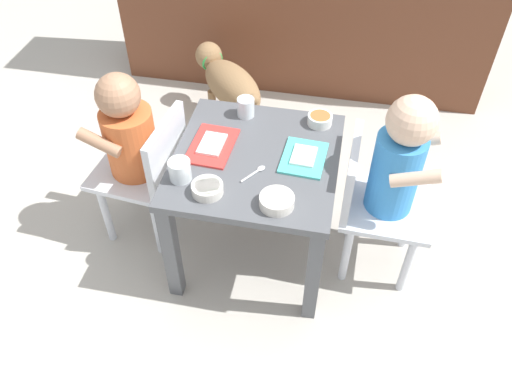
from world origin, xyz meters
TOP-DOWN VIEW (x-y plane):
  - ground_plane at (0.00, 0.00)m, footprint 7.00×7.00m
  - dining_table at (0.00, 0.00)m, footprint 0.51×0.54m
  - seated_child_left at (-0.42, 0.02)m, footprint 0.31×0.31m
  - seated_child_right at (0.42, 0.02)m, footprint 0.29×0.29m
  - dog at (-0.27, 0.72)m, footprint 0.40×0.42m
  - food_tray_left at (-0.15, 0.02)m, footprint 0.14×0.20m
  - food_tray_right at (0.15, 0.02)m, footprint 0.14×0.18m
  - water_cup_left at (-0.08, 0.21)m, footprint 0.06×0.06m
  - water_cup_right at (-0.20, -0.14)m, footprint 0.07×0.07m
  - cereal_bowl_right_side at (-0.11, -0.18)m, footprint 0.09×0.09m
  - cereal_bowl_left_side at (0.10, -0.19)m, footprint 0.10×0.10m
  - veggie_bowl_near at (0.17, 0.21)m, footprint 0.08×0.08m
  - spoon_by_left_tray at (0.01, -0.07)m, footprint 0.07×0.09m

SIDE VIEW (x-z plane):
  - ground_plane at x=0.00m, z-range 0.00..0.00m
  - dog at x=-0.27m, z-range 0.06..0.38m
  - dining_table at x=0.00m, z-range 0.14..0.58m
  - seated_child_left at x=-0.42m, z-range 0.09..0.75m
  - seated_child_right at x=0.42m, z-range 0.09..0.79m
  - spoon_by_left_tray at x=0.01m, z-range 0.44..0.45m
  - food_tray_right at x=0.15m, z-range 0.44..0.46m
  - food_tray_left at x=-0.15m, z-range 0.44..0.46m
  - cereal_bowl_right_side at x=-0.11m, z-range 0.44..0.47m
  - cereal_bowl_left_side at x=0.10m, z-range 0.44..0.48m
  - veggie_bowl_near at x=0.17m, z-range 0.44..0.48m
  - water_cup_left at x=-0.08m, z-range 0.44..0.50m
  - water_cup_right at x=-0.20m, z-range 0.44..0.50m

